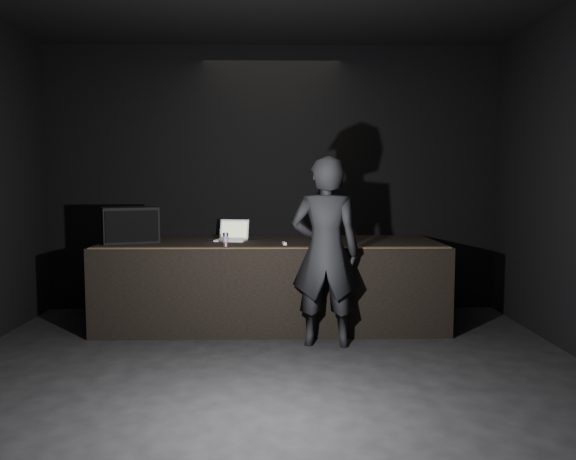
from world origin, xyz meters
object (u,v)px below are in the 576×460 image
(stage_monitor, at_px, (130,225))
(person, at_px, (325,252))
(stage_riser, at_px, (272,282))
(laptop, at_px, (232,235))
(beer_can, at_px, (226,240))

(stage_monitor, distance_m, person, 2.40)
(stage_riser, bearing_deg, laptop, 169.16)
(laptop, relative_size, beer_can, 2.75)
(stage_monitor, bearing_deg, person, -40.52)
(stage_monitor, relative_size, laptop, 1.78)
(stage_monitor, distance_m, laptop, 1.21)
(laptop, distance_m, person, 1.48)
(stage_riser, distance_m, beer_can, 0.93)
(stage_monitor, xyz_separation_m, laptop, (1.19, 0.20, -0.14))
(stage_riser, bearing_deg, person, -58.84)
(beer_can, bearing_deg, stage_riser, 45.82)
(stage_monitor, height_order, beer_can, stage_monitor)
(laptop, distance_m, beer_can, 0.61)
(stage_riser, relative_size, person, 2.02)
(stage_riser, height_order, beer_can, beer_can)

